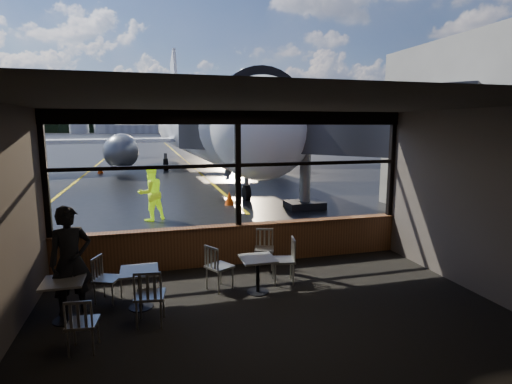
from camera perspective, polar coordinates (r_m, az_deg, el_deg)
name	(u,v)px	position (r m, az deg, el deg)	size (l,w,h in m)	color
ground_plane	(153,137)	(128.78, -14.56, 7.65)	(520.00, 520.00, 0.00)	black
carpet_floor	(280,323)	(6.82, 3.40, -18.16)	(8.00, 6.00, 0.01)	black
ceiling	(282,103)	(6.06, 3.72, 12.54)	(8.00, 6.00, 0.04)	#38332D
wall_right	(490,205)	(8.39, 30.40, -1.63)	(0.04, 6.00, 3.50)	#524842
wall_back	(396,297)	(3.64, 19.43, -13.98)	(8.00, 0.04, 3.50)	#524842
window_sill	(238,245)	(9.35, -2.52, -7.52)	(8.00, 0.28, 0.90)	brown
window_header	(238,118)	(8.95, -2.66, 10.56)	(8.00, 0.18, 0.30)	black
mullion_left	(45,175)	(9.00, -27.97, 2.13)	(0.12, 0.12, 2.60)	black
mullion_centre	(238,170)	(8.99, -2.60, 3.21)	(0.12, 0.12, 2.60)	black
mullion_right	(391,165)	(10.58, 18.79, 3.65)	(0.12, 0.12, 2.60)	black
window_transom	(238,165)	(8.98, -2.61, 3.85)	(8.00, 0.10, 0.08)	black
airliner	(198,91)	(29.27, -8.22, 14.16)	(30.87, 37.04, 11.32)	white
jet_bridge	(298,150)	(15.30, 6.08, 5.99)	(8.54, 10.43, 4.55)	#2A292C
cafe_table_near	(258,275)	(7.79, 0.25, -11.81)	(0.64, 0.64, 0.70)	#A49F97
cafe_table_mid	(140,289)	(7.46, -16.22, -13.16)	(0.64, 0.64, 0.70)	gray
cafe_table_left	(65,301)	(7.42, -25.66, -13.87)	(0.64, 0.64, 0.70)	#A39D96
chair_near_e	(283,260)	(8.23, 3.91, -9.73)	(0.52, 0.52, 0.95)	#B9B3A7
chair_near_w	(220,267)	(7.92, -5.23, -10.62)	(0.50, 0.50, 0.92)	#AEA99D
chair_near_n	(264,249)	(9.00, 1.18, -8.21)	(0.48, 0.48, 0.89)	#BBB5A9
chair_mid_s	(150,296)	(6.81, -14.91, -14.14)	(0.53, 0.53, 0.96)	#B1AC9F
chair_mid_w	(108,279)	(7.85, -20.44, -11.62)	(0.47, 0.47, 0.86)	#B0AC9F
chair_left_s	(83,323)	(6.40, -23.51, -16.82)	(0.46, 0.46, 0.84)	beige
passenger	(71,261)	(7.44, -24.96, -8.95)	(0.68, 0.45, 1.87)	black
ground_crew	(151,193)	(13.94, -14.80, -0.14)	(0.91, 0.71, 1.88)	#BFF219
cone_nose	(229,198)	(16.27, -3.83, -0.90)	(0.39, 0.39, 0.54)	#FF4908
cone_wing	(100,169)	(29.19, -21.37, 3.04)	(0.40, 0.40, 0.55)	orange
terminal_annex	(503,131)	(16.41, 31.82, 7.40)	(5.00, 7.00, 6.00)	gray
hangar_mid	(150,122)	(193.74, -14.94, 9.59)	(38.00, 15.00, 10.00)	silver
hangar_right	(278,120)	(196.76, 3.10, 10.17)	(50.00, 20.00, 12.00)	silver
fuel_tank_a	(79,127)	(192.77, -23.95, 8.51)	(8.00, 8.00, 6.00)	silver
fuel_tank_b	(103,127)	(191.58, -20.96, 8.70)	(8.00, 8.00, 6.00)	silver
fuel_tank_c	(127,127)	(190.89, -17.94, 8.86)	(8.00, 8.00, 6.00)	silver
treeline	(149,121)	(218.75, -15.02, 9.78)	(360.00, 3.00, 12.00)	black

